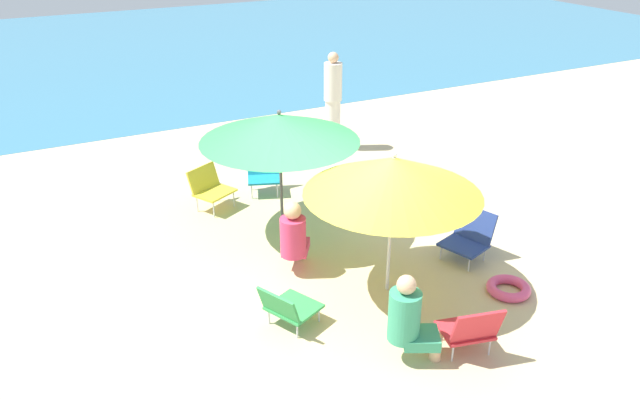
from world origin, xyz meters
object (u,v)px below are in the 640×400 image
at_px(swim_ring, 509,288).
at_px(beach_chair_d, 471,329).
at_px(umbrella_green, 279,128).
at_px(beach_chair_b, 263,171).
at_px(beach_chair_e, 288,306).
at_px(person_c, 294,236).
at_px(beach_chair_c, 469,236).
at_px(beach_chair_a, 210,186).
at_px(person_a, 333,101).
at_px(person_b, 409,319).
at_px(umbrella_yellow, 393,176).

bearing_deg(swim_ring, beach_chair_d, -149.55).
bearing_deg(umbrella_green, beach_chair_b, 78.58).
relative_size(beach_chair_d, beach_chair_e, 0.90).
distance_m(beach_chair_b, beach_chair_d, 4.68).
distance_m(person_c, swim_ring, 2.65).
bearing_deg(beach_chair_c, beach_chair_d, 33.02).
bearing_deg(beach_chair_a, beach_chair_b, 73.27).
distance_m(umbrella_green, person_c, 1.50).
xyz_separation_m(umbrella_green, person_a, (2.14, 2.54, -0.61)).
distance_m(beach_chair_c, beach_chair_e, 2.72).
bearing_deg(person_b, umbrella_yellow, 93.29).
relative_size(beach_chair_a, beach_chair_b, 1.11).
bearing_deg(umbrella_yellow, person_c, 133.12).
bearing_deg(beach_chair_e, beach_chair_a, 62.16).
distance_m(person_b, person_c, 2.07).
height_order(beach_chair_c, person_c, person_c).
height_order(beach_chair_a, person_c, person_c).
height_order(umbrella_green, person_a, person_a).
bearing_deg(beach_chair_d, person_c, 35.18).
bearing_deg(umbrella_green, beach_chair_c, -43.25).
relative_size(beach_chair_a, person_b, 0.72).
xyz_separation_m(beach_chair_c, beach_chair_e, (-2.70, -0.31, -0.04)).
bearing_deg(person_c, umbrella_green, 17.84).
bearing_deg(swim_ring, umbrella_yellow, 150.14).
xyz_separation_m(umbrella_green, person_b, (0.01, -3.10, -1.02)).
bearing_deg(person_b, person_a, 96.29).
xyz_separation_m(umbrella_green, beach_chair_b, (0.27, 1.35, -1.18)).
relative_size(beach_chair_e, swim_ring, 1.36).
bearing_deg(person_b, umbrella_green, 117.22).
bearing_deg(beach_chair_c, beach_chair_b, -81.32).
relative_size(umbrella_green, swim_ring, 4.11).
height_order(beach_chair_c, person_a, person_a).
relative_size(beach_chair_c, person_c, 0.71).
bearing_deg(person_b, beach_chair_e, 156.53).
bearing_deg(beach_chair_d, beach_chair_a, 29.25).
height_order(beach_chair_d, person_c, person_c).
distance_m(beach_chair_e, person_a, 5.52).
distance_m(umbrella_green, person_b, 3.26).
relative_size(beach_chair_d, person_c, 0.65).
relative_size(umbrella_green, person_c, 2.18).
distance_m(beach_chair_a, person_c, 2.25).
distance_m(umbrella_green, beach_chair_a, 1.79).
xyz_separation_m(umbrella_yellow, person_b, (-0.51, -1.17, -0.98)).
bearing_deg(person_c, person_a, -0.58).
relative_size(umbrella_green, person_a, 1.18).
relative_size(umbrella_yellow, beach_chair_b, 3.10).
distance_m(umbrella_yellow, beach_chair_d, 1.82).
bearing_deg(swim_ring, beach_chair_c, 84.01).
bearing_deg(beach_chair_d, beach_chair_c, -25.45).
xyz_separation_m(beach_chair_a, beach_chair_c, (2.54, -2.92, -0.03)).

